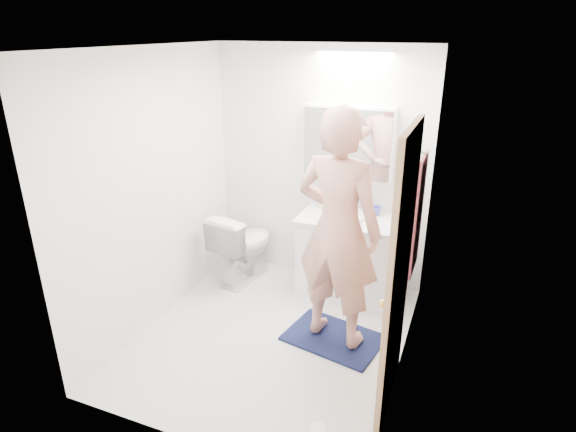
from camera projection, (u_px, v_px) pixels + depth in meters
The scene contains 22 objects.
floor at pixel (272, 336), 4.19m from camera, with size 2.50×2.50×0.00m, color silver.
ceiling at pixel (268, 47), 3.31m from camera, with size 2.50×2.50×0.00m, color white.
wall_back at pixel (320, 168), 4.83m from camera, with size 2.50×2.50×0.00m, color white.
wall_front at pixel (180, 282), 2.67m from camera, with size 2.50×2.50×0.00m, color white.
wall_left at pixel (154, 192), 4.13m from camera, with size 2.50×2.50×0.00m, color white.
wall_right at pixel (412, 229), 3.37m from camera, with size 2.50×2.50×0.00m, color white.
vanity_cabinet at pixel (346, 258), 4.75m from camera, with size 0.90×0.55×0.78m, color white.
countertop at pixel (348, 220), 4.59m from camera, with size 0.95×0.58×0.04m, color white.
sink_basin at pixel (349, 215), 4.61m from camera, with size 0.36×0.36×0.03m, color silver.
faucet at pixel (355, 203), 4.75m from camera, with size 0.02×0.02×0.16m, color silver.
medicine_cabinet at pixel (348, 143), 4.55m from camera, with size 0.88×0.14×0.70m, color white.
mirror_panel at pixel (346, 144), 4.48m from camera, with size 0.84×0.01×0.66m, color silver.
toilet at pixel (243, 245), 5.03m from camera, with size 0.43×0.76×0.77m, color white.
bath_rug at pixel (334, 338), 4.15m from camera, with size 0.80×0.55×0.02m, color #13143D.
person at pixel (338, 230), 3.77m from camera, with size 0.72×0.47×1.97m, color tan.
door at pixel (399, 276), 3.15m from camera, with size 0.04×0.80×2.00m, color tan.
door_knob at pixel (383, 304), 2.92m from camera, with size 0.06×0.06×0.06m, color gold.
towel at pixel (418, 215), 3.89m from camera, with size 0.02×0.42×1.00m, color #101E34.
towel_hook at pixel (423, 153), 3.70m from camera, with size 0.02×0.02×0.07m, color silver.
soap_bottle_a at pixel (323, 198), 4.79m from camera, with size 0.08×0.08×0.21m, color beige.
soap_bottle_b at pixel (331, 200), 4.79m from camera, with size 0.08×0.08×0.18m, color #60A6CF.
toothbrush_cup at pixel (376, 211), 4.63m from camera, with size 0.10×0.10×0.09m, color #4249C8.
Camera 1 is at (1.43, -3.20, 2.53)m, focal length 29.73 mm.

